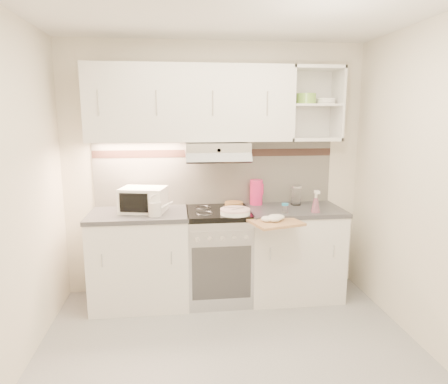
# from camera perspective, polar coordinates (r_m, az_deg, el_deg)

# --- Properties ---
(ground) EXTENTS (3.00, 3.00, 0.00)m
(ground) POSITION_cam_1_polar(r_m,az_deg,el_deg) (3.18, 1.47, -23.42)
(ground) COLOR #99999C
(ground) RESTS_ON ground
(room_shell) EXTENTS (3.04, 2.84, 2.52)m
(room_shell) POSITION_cam_1_polar(r_m,az_deg,el_deg) (2.99, 0.64, 7.74)
(room_shell) COLOR silver
(room_shell) RESTS_ON ground
(base_cabinet_left) EXTENTS (0.90, 0.60, 0.86)m
(base_cabinet_left) POSITION_cam_1_polar(r_m,az_deg,el_deg) (3.96, -11.85, -9.48)
(base_cabinet_left) COLOR white
(base_cabinet_left) RESTS_ON ground
(worktop_left) EXTENTS (0.92, 0.62, 0.04)m
(worktop_left) POSITION_cam_1_polar(r_m,az_deg,el_deg) (3.82, -12.11, -3.15)
(worktop_left) COLOR #47474C
(worktop_left) RESTS_ON base_cabinet_left
(base_cabinet_right) EXTENTS (0.90, 0.60, 0.86)m
(base_cabinet_right) POSITION_cam_1_polar(r_m,az_deg,el_deg) (4.10, 9.78, -8.67)
(base_cabinet_right) COLOR white
(base_cabinet_right) RESTS_ON ground
(worktop_right) EXTENTS (0.92, 0.62, 0.04)m
(worktop_right) POSITION_cam_1_polar(r_m,az_deg,el_deg) (3.97, 9.99, -2.54)
(worktop_right) COLOR #47474C
(worktop_right) RESTS_ON base_cabinet_right
(electric_range) EXTENTS (0.60, 0.60, 0.90)m
(electric_range) POSITION_cam_1_polar(r_m,az_deg,el_deg) (3.95, -0.83, -8.95)
(electric_range) COLOR #B7B7BC
(electric_range) RESTS_ON ground
(microwave) EXTENTS (0.46, 0.38, 0.23)m
(microwave) POSITION_cam_1_polar(r_m,az_deg,el_deg) (3.82, -11.43, -1.07)
(microwave) COLOR white
(microwave) RESTS_ON worktop_left
(watering_can) EXTENTS (0.23, 0.12, 0.20)m
(watering_can) POSITION_cam_1_polar(r_m,az_deg,el_deg) (3.64, -9.72, -2.29)
(watering_can) COLOR silver
(watering_can) RESTS_ON worktop_left
(plate_stack) EXTENTS (0.28, 0.28, 0.06)m
(plate_stack) POSITION_cam_1_polar(r_m,az_deg,el_deg) (3.66, 1.61, -2.79)
(plate_stack) COLOR white
(plate_stack) RESTS_ON electric_range
(bread_loaf) EXTENTS (0.18, 0.18, 0.04)m
(bread_loaf) POSITION_cam_1_polar(r_m,az_deg,el_deg) (3.97, 1.41, -1.76)
(bread_loaf) COLOR #97653E
(bread_loaf) RESTS_ON electric_range
(pink_pitcher) EXTENTS (0.14, 0.13, 0.26)m
(pink_pitcher) POSITION_cam_1_polar(r_m,az_deg,el_deg) (4.05, 4.65, -0.01)
(pink_pitcher) COLOR #DF2468
(pink_pitcher) RESTS_ON worktop_right
(glass_jar) EXTENTS (0.10, 0.10, 0.19)m
(glass_jar) POSITION_cam_1_polar(r_m,az_deg,el_deg) (4.09, 10.28, -0.48)
(glass_jar) COLOR silver
(glass_jar) RESTS_ON worktop_right
(spice_jar) EXTENTS (0.06, 0.06, 0.09)m
(spice_jar) POSITION_cam_1_polar(r_m,az_deg,el_deg) (3.75, 8.70, -2.28)
(spice_jar) COLOR white
(spice_jar) RESTS_ON worktop_right
(spray_bottle) EXTENTS (0.08, 0.08, 0.22)m
(spray_bottle) POSITION_cam_1_polar(r_m,az_deg,el_deg) (3.82, 12.97, -1.57)
(spray_bottle) COLOR pink
(spray_bottle) RESTS_ON worktop_right
(cutting_board) EXTENTS (0.50, 0.47, 0.02)m
(cutting_board) POSITION_cam_1_polar(r_m,az_deg,el_deg) (3.54, 7.26, -4.26)
(cutting_board) COLOR tan
(cutting_board) RESTS_ON base_cabinet_right
(dish_towel) EXTENTS (0.27, 0.25, 0.06)m
(dish_towel) POSITION_cam_1_polar(r_m,az_deg,el_deg) (3.53, 7.14, -3.62)
(dish_towel) COLOR white
(dish_towel) RESTS_ON cutting_board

